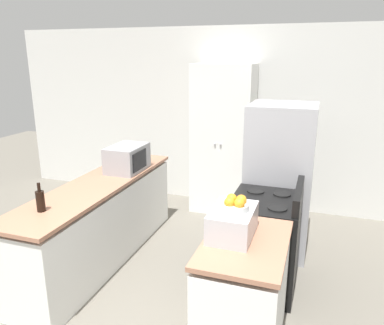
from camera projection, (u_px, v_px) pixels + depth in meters
The scene contains 10 objects.
wall_back at pixel (227, 118), 5.53m from camera, with size 7.00×0.06×2.60m.
counter_left at pixel (100, 223), 4.10m from camera, with size 0.60×2.48×0.90m.
counter_right at pixel (243, 296), 2.85m from camera, with size 0.60×0.94×0.90m.
pantry_cabinet at pixel (223, 140), 5.29m from camera, with size 0.83×0.57×2.09m.
stove at pixel (264, 242), 3.63m from camera, with size 0.66×0.77×1.06m.
refrigerator at pixel (279, 179), 4.22m from camera, with size 0.74×0.73×1.70m.
microwave at pixel (127, 158), 4.35m from camera, with size 0.36×0.53×0.30m.
wine_bottle at pixel (40, 201), 3.22m from camera, with size 0.07×0.07×0.26m.
toaster_oven at pixel (232, 222), 2.79m from camera, with size 0.32×0.46×0.21m.
fruit_bowl at pixel (235, 204), 2.73m from camera, with size 0.20×0.20×0.11m.
Camera 1 is at (1.30, -1.88, 2.20)m, focal length 35.00 mm.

